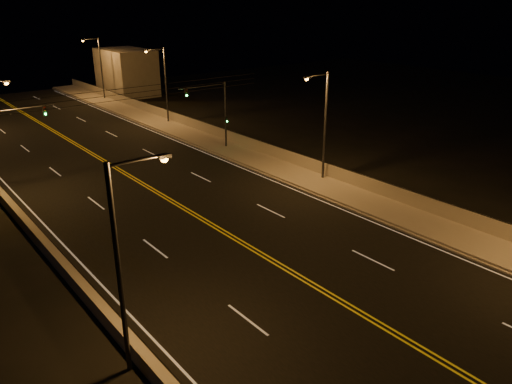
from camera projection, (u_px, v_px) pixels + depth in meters
road at (213, 226)px, 32.63m from camera, size 18.00×120.00×0.02m
sidewalk at (328, 187)px, 38.86m from camera, size 3.60×120.00×0.30m
curb at (311, 194)px, 37.80m from camera, size 0.14×120.00×0.15m
parapet_wall at (343, 175)px, 39.58m from camera, size 0.30×120.00×1.00m
jersey_barrier at (63, 267)px, 26.84m from camera, size 0.45×120.00×0.82m
distant_building_right at (126, 72)px, 75.67m from camera, size 6.00×10.00×6.75m
parapet_rail at (343, 169)px, 39.39m from camera, size 0.06×120.00×0.06m
lane_markings at (214, 226)px, 32.57m from camera, size 17.32×116.00×0.00m
streetlight_1 at (323, 120)px, 38.63m from camera, size 2.55×0.28×8.74m
streetlight_2 at (163, 81)px, 57.02m from camera, size 2.55×0.28×8.74m
streetlight_3 at (99, 65)px, 70.62m from camera, size 2.55×0.28×8.74m
streetlight_4 at (124, 255)px, 18.40m from camera, size 2.55×0.28×8.74m
traffic_signal_right at (217, 109)px, 47.13m from camera, size 5.11×0.31×6.58m
traffic_signal_left at (2, 143)px, 36.14m from camera, size 5.11×0.31×6.58m
overhead_wires at (138, 92)px, 36.85m from camera, size 22.00×0.03×0.83m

